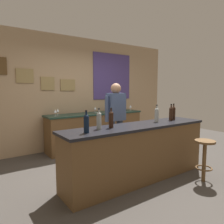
{
  "coord_description": "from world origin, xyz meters",
  "views": [
    {
      "loc": [
        -2.28,
        -2.92,
        1.51
      ],
      "look_at": [
        0.06,
        0.45,
        1.05
      ],
      "focal_mm": 33.5,
      "sensor_mm": 36.0,
      "label": 1
    }
  ],
  "objects_px": {
    "wine_glass_b": "(58,110)",
    "wine_glass_d": "(116,107)",
    "wine_bottle_e": "(171,113)",
    "wine_bottle_f": "(173,112)",
    "bar_stool": "(205,154)",
    "wine_bottle_b": "(99,120)",
    "wine_glass_c": "(95,108)",
    "wine_bottle_c": "(111,119)",
    "wine_bottle_d": "(157,114)",
    "bartender": "(116,117)",
    "wine_bottle_a": "(86,123)",
    "wine_glass_a": "(55,111)",
    "wine_glass_e": "(130,106)",
    "coffee_mug": "(111,110)"
  },
  "relations": [
    {
      "from": "wine_bottle_a",
      "to": "wine_glass_d",
      "type": "relative_size",
      "value": 1.97
    },
    {
      "from": "wine_bottle_b",
      "to": "wine_glass_b",
      "type": "relative_size",
      "value": 1.97
    },
    {
      "from": "wine_bottle_b",
      "to": "wine_bottle_d",
      "type": "relative_size",
      "value": 1.0
    },
    {
      "from": "bartender",
      "to": "wine_bottle_f",
      "type": "height_order",
      "value": "bartender"
    },
    {
      "from": "wine_bottle_c",
      "to": "wine_bottle_d",
      "type": "xyz_separation_m",
      "value": [
        0.99,
        0.01,
        0.0
      ]
    },
    {
      "from": "wine_glass_a",
      "to": "coffee_mug",
      "type": "xyz_separation_m",
      "value": [
        1.49,
        -0.0,
        -0.06
      ]
    },
    {
      "from": "wine_bottle_a",
      "to": "wine_bottle_e",
      "type": "bearing_deg",
      "value": 3.44
    },
    {
      "from": "wine_bottle_a",
      "to": "wine_bottle_c",
      "type": "xyz_separation_m",
      "value": [
        0.48,
        0.12,
        0.0
      ]
    },
    {
      "from": "wine_glass_b",
      "to": "coffee_mug",
      "type": "distance_m",
      "value": 1.39
    },
    {
      "from": "wine_glass_b",
      "to": "wine_glass_d",
      "type": "bearing_deg",
      "value": -1.6
    },
    {
      "from": "wine_bottle_f",
      "to": "wine_glass_b",
      "type": "distance_m",
      "value": 2.57
    },
    {
      "from": "wine_glass_d",
      "to": "wine_glass_b",
      "type": "bearing_deg",
      "value": 178.4
    },
    {
      "from": "wine_glass_a",
      "to": "bar_stool",
      "type": "bearing_deg",
      "value": -60.6
    },
    {
      "from": "bar_stool",
      "to": "wine_bottle_d",
      "type": "height_order",
      "value": "wine_bottle_d"
    },
    {
      "from": "wine_bottle_d",
      "to": "wine_glass_d",
      "type": "xyz_separation_m",
      "value": [
        0.57,
        2.03,
        -0.05
      ]
    },
    {
      "from": "bartender",
      "to": "wine_bottle_b",
      "type": "xyz_separation_m",
      "value": [
        -0.93,
        -0.87,
        0.12
      ]
    },
    {
      "from": "wine_bottle_f",
      "to": "wine_glass_c",
      "type": "relative_size",
      "value": 1.97
    },
    {
      "from": "wine_bottle_e",
      "to": "wine_bottle_f",
      "type": "relative_size",
      "value": 1.0
    },
    {
      "from": "wine_glass_b",
      "to": "coffee_mug",
      "type": "height_order",
      "value": "wine_glass_b"
    },
    {
      "from": "wine_glass_b",
      "to": "wine_glass_d",
      "type": "xyz_separation_m",
      "value": [
        1.63,
        -0.05,
        0.0
      ]
    },
    {
      "from": "wine_bottle_b",
      "to": "wine_glass_c",
      "type": "distance_m",
      "value": 2.35
    },
    {
      "from": "wine_glass_d",
      "to": "wine_bottle_d",
      "type": "bearing_deg",
      "value": -105.74
    },
    {
      "from": "wine_bottle_a",
      "to": "wine_glass_a",
      "type": "height_order",
      "value": "wine_bottle_a"
    },
    {
      "from": "bar_stool",
      "to": "wine_bottle_c",
      "type": "distance_m",
      "value": 1.63
    },
    {
      "from": "wine_glass_b",
      "to": "bartender",
      "type": "bearing_deg",
      "value": -56.98
    },
    {
      "from": "bar_stool",
      "to": "wine_glass_c",
      "type": "distance_m",
      "value": 2.88
    },
    {
      "from": "wine_glass_b",
      "to": "wine_glass_e",
      "type": "height_order",
      "value": "same"
    },
    {
      "from": "wine_bottle_c",
      "to": "wine_bottle_f",
      "type": "height_order",
      "value": "same"
    },
    {
      "from": "wine_bottle_a",
      "to": "wine_glass_a",
      "type": "distance_m",
      "value": 2.09
    },
    {
      "from": "wine_bottle_e",
      "to": "wine_glass_a",
      "type": "distance_m",
      "value": 2.48
    },
    {
      "from": "wine_bottle_c",
      "to": "wine_bottle_f",
      "type": "bearing_deg",
      "value": 0.82
    },
    {
      "from": "wine_bottle_a",
      "to": "wine_glass_e",
      "type": "height_order",
      "value": "wine_bottle_a"
    },
    {
      "from": "wine_bottle_c",
      "to": "wine_glass_c",
      "type": "xyz_separation_m",
      "value": [
        0.93,
        2.07,
        -0.05
      ]
    },
    {
      "from": "wine_glass_a",
      "to": "wine_glass_c",
      "type": "relative_size",
      "value": 1.0
    },
    {
      "from": "bartender",
      "to": "wine_bottle_f",
      "type": "xyz_separation_m",
      "value": [
        0.74,
        -0.86,
        0.12
      ]
    },
    {
      "from": "bar_stool",
      "to": "wine_glass_d",
      "type": "relative_size",
      "value": 4.39
    },
    {
      "from": "wine_bottle_a",
      "to": "wine_glass_a",
      "type": "bearing_deg",
      "value": 81.37
    },
    {
      "from": "wine_bottle_c",
      "to": "wine_bottle_f",
      "type": "relative_size",
      "value": 1.0
    },
    {
      "from": "wine_glass_d",
      "to": "bartender",
      "type": "bearing_deg",
      "value": -125.91
    },
    {
      "from": "wine_bottle_a",
      "to": "wine_bottle_f",
      "type": "distance_m",
      "value": 1.96
    },
    {
      "from": "wine_glass_e",
      "to": "wine_glass_c",
      "type": "bearing_deg",
      "value": 174.35
    },
    {
      "from": "wine_bottle_b",
      "to": "wine_glass_b",
      "type": "xyz_separation_m",
      "value": [
        0.15,
        2.08,
        -0.05
      ]
    },
    {
      "from": "wine_bottle_e",
      "to": "wine_glass_d",
      "type": "xyz_separation_m",
      "value": [
        0.21,
        2.05,
        -0.05
      ]
    },
    {
      "from": "wine_glass_b",
      "to": "bar_stool",
      "type": "bearing_deg",
      "value": -63.58
    },
    {
      "from": "wine_bottle_b",
      "to": "wine_glass_e",
      "type": "height_order",
      "value": "wine_bottle_b"
    },
    {
      "from": "wine_bottle_f",
      "to": "bartender",
      "type": "bearing_deg",
      "value": 130.92
    },
    {
      "from": "wine_bottle_c",
      "to": "wine_glass_d",
      "type": "xyz_separation_m",
      "value": [
        1.57,
        2.04,
        -0.05
      ]
    },
    {
      "from": "wine_bottle_b",
      "to": "coffee_mug",
      "type": "height_order",
      "value": "wine_bottle_b"
    },
    {
      "from": "wine_glass_c",
      "to": "wine_bottle_a",
      "type": "bearing_deg",
      "value": -122.82
    },
    {
      "from": "wine_glass_a",
      "to": "wine_glass_b",
      "type": "xyz_separation_m",
      "value": [
        0.11,
        0.14,
        0.0
      ]
    }
  ]
}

